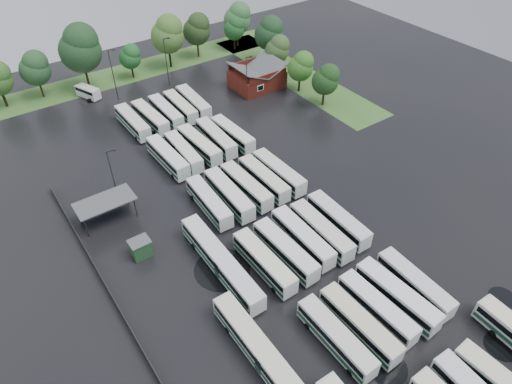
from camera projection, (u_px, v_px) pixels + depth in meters
ground at (296, 260)px, 60.15m from camera, size 160.00×160.00×0.00m
brick_building at (257, 78)px, 96.14m from camera, size 10.07×8.60×5.39m
wash_shed at (104, 203)px, 64.37m from camera, size 8.20×4.20×3.58m
utility_hut at (141, 248)px, 60.02m from camera, size 2.70×2.20×2.62m
grass_strip_north at (119, 75)px, 101.39m from camera, size 80.00×10.00×0.01m
grass_strip_east at (293, 74)px, 101.77m from camera, size 10.00×50.00×0.01m
west_fence at (111, 296)px, 54.98m from camera, size 0.10×50.00×1.20m
bus_r1c0 at (336, 337)px, 49.57m from camera, size 2.30×10.68×2.97m
bus_r1c1 at (359, 324)px, 50.80m from camera, size 2.46×10.88×3.02m
bus_r1c2 at (377, 308)px, 52.48m from camera, size 2.53×10.64×2.95m
bus_r1c3 at (397, 296)px, 53.69m from camera, size 2.89×11.25×3.10m
bus_r1c4 at (415, 284)px, 55.17m from camera, size 2.59×10.66×2.95m
bus_r2c0 at (264, 262)px, 57.71m from camera, size 2.40×10.93×3.04m
bus_r2c1 at (285, 251)px, 59.16m from camera, size 2.60×11.10×3.08m
bus_r2c2 at (302, 238)px, 60.92m from camera, size 2.57×11.15×3.09m
bus_r2c3 at (321, 231)px, 61.89m from camera, size 2.70×11.23×3.11m
bus_r2c4 at (338, 220)px, 63.55m from camera, size 2.60×11.04×3.06m
bus_r3c0 at (209, 202)px, 66.50m from camera, size 2.82×10.79×2.98m
bus_r3c1 at (229, 194)px, 67.68m from camera, size 2.82×11.29×3.12m
bus_r3c2 at (246, 186)px, 69.22m from camera, size 2.52×10.96×3.04m
bus_r3c3 at (264, 179)px, 70.62m from camera, size 2.33×10.76×2.99m
bus_r3c4 at (279, 172)px, 71.82m from camera, size 2.58×11.02×3.05m
bus_r4c0 at (168, 157)px, 74.88m from camera, size 2.57×11.19×3.10m
bus_r4c1 at (184, 152)px, 76.15m from camera, size 2.70×10.69×2.95m
bus_r4c2 at (199, 145)px, 77.67m from camera, size 2.75×11.04×3.05m
bus_r4c3 at (216, 138)px, 79.26m from camera, size 2.77×11.10×3.07m
bus_r4c4 at (233, 134)px, 80.30m from camera, size 2.69×10.75×2.97m
bus_r5c0 at (133, 122)px, 83.19m from camera, size 2.44×10.99×3.05m
bus_r5c1 at (150, 117)px, 84.54m from camera, size 2.79×11.00×3.04m
bus_r5c2 at (166, 112)px, 86.09m from camera, size 2.42×10.84×3.01m
bus_r5c3 at (180, 107)px, 87.54m from camera, size 2.56×10.74×2.97m
bus_r5c4 at (193, 102)px, 88.79m from camera, size 2.94×11.25×3.10m
artic_bus_west_b at (221, 262)px, 57.66m from camera, size 2.63×16.83×3.12m
artic_bus_west_c at (262, 354)px, 47.98m from camera, size 2.43×16.31×3.02m
minibus at (88, 92)px, 92.87m from camera, size 3.82×5.70×2.34m
tree_north_1 at (35, 68)px, 89.82m from camera, size 5.99×5.99×9.92m
tree_north_2 at (80, 47)px, 90.99m from camera, size 8.41×8.41×13.92m
tree_north_3 at (130, 56)px, 97.47m from camera, size 4.60×4.60×7.62m
tree_north_4 at (168, 34)px, 99.73m from camera, size 7.24×7.24×11.99m
tree_north_5 at (197, 29)px, 104.73m from camera, size 6.25×6.25×10.36m
tree_north_6 at (238, 18)px, 109.50m from camera, size 6.46×6.46×10.71m
tree_east_0 at (326, 79)px, 87.85m from camera, size 5.22×5.21×8.62m
tree_east_1 at (301, 66)px, 92.27m from camera, size 5.23×5.23×8.67m
tree_east_2 at (278, 49)px, 98.57m from camera, size 5.28×5.28×8.74m
tree_east_3 at (270, 33)px, 102.38m from camera, size 6.47×6.47×10.72m
tree_east_4 at (235, 28)px, 108.93m from camera, size 4.97×4.97×8.23m
lamp_post_ne at (247, 75)px, 89.75m from camera, size 1.39×0.27×9.05m
lamp_post_nw at (113, 174)px, 65.43m from camera, size 1.45×0.28×9.42m
lamp_post_back_w at (113, 71)px, 89.56m from camera, size 1.59×0.31×10.30m
lamp_post_back_e at (167, 59)px, 94.08m from camera, size 1.57×0.31×10.21m
puddle_0 at (387, 368)px, 48.62m from camera, size 4.40×4.40×0.01m
puddle_1 at (502, 346)px, 50.55m from camera, size 3.87×3.87×0.01m
puddle_2 at (222, 269)px, 58.93m from camera, size 7.34×7.34×0.01m
puddle_3 at (315, 247)px, 61.99m from camera, size 5.10×5.10×0.01m
puddle_4 at (503, 298)px, 55.56m from camera, size 3.34×3.34×0.01m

